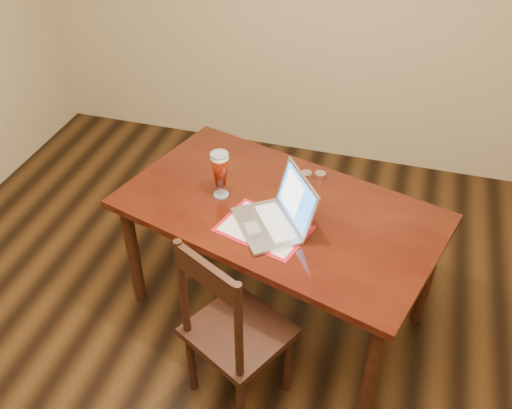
% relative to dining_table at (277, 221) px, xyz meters
% --- Properties ---
extents(room_shell, '(4.51, 5.01, 2.71)m').
position_rel_dining_table_xyz_m(room_shell, '(-0.08, -0.76, 1.09)').
color(room_shell, tan).
rests_on(room_shell, ground).
extents(dining_table, '(1.80, 1.32, 1.02)m').
position_rel_dining_table_xyz_m(dining_table, '(0.00, 0.00, 0.00)').
color(dining_table, '#441609').
rests_on(dining_table, ground).
extents(dining_chair, '(0.57, 0.56, 1.01)m').
position_rel_dining_table_xyz_m(dining_chair, '(-0.05, -0.60, -0.20)').
color(dining_chair, black).
rests_on(dining_chair, ground).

